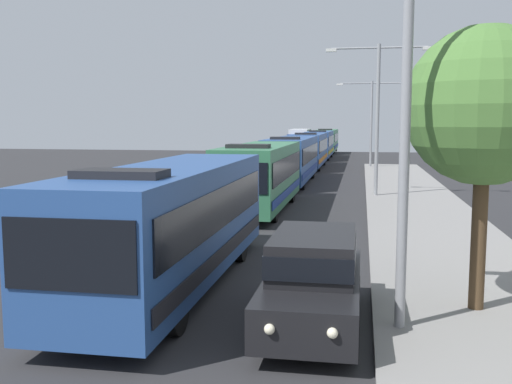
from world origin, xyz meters
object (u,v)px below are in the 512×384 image
at_px(bus_second_in_line, 261,174).
at_px(streetlamp_near, 407,61).
at_px(bus_middle, 292,158).
at_px(bus_fourth_in_line, 309,149).
at_px(bus_tail_end, 327,140).
at_px(streetlamp_mid, 378,104).
at_px(box_truck_oncoming, 300,140).
at_px(white_suv, 314,276).
at_px(bus_rear, 320,144).
at_px(roadside_tree, 485,107).
at_px(streetlamp_far, 371,113).
at_px(bus_lead, 173,220).

bearing_deg(bus_second_in_line, streetlamp_near, -70.82).
bearing_deg(bus_middle, bus_fourth_in_line, 90.00).
xyz_separation_m(bus_fourth_in_line, bus_tail_end, (0.00, 26.63, 0.00)).
xyz_separation_m(bus_middle, streetlamp_mid, (5.40, -6.91, 3.39)).
relative_size(bus_second_in_line, box_truck_oncoming, 1.33).
bearing_deg(white_suv, box_truck_oncoming, 96.22).
distance_m(bus_rear, bus_tail_end, 13.41).
height_order(bus_middle, roadside_tree, roadside_tree).
height_order(white_suv, streetlamp_mid, streetlamp_mid).
relative_size(streetlamp_far, roadside_tree, 1.26).
height_order(bus_middle, bus_fourth_in_line, same).
xyz_separation_m(bus_fourth_in_line, streetlamp_mid, (5.40, -20.17, 3.39)).
height_order(bus_lead, bus_fourth_in_line, same).
height_order(bus_lead, streetlamp_far, streetlamp_far).
bearing_deg(bus_middle, roadside_tree, -75.03).
xyz_separation_m(streetlamp_mid, roadside_tree, (1.68, -19.57, -0.65)).
distance_m(bus_second_in_line, roadside_tree, 15.98).
bearing_deg(streetlamp_mid, streetlamp_far, 90.00).
height_order(box_truck_oncoming, streetlamp_mid, streetlamp_mid).
relative_size(box_truck_oncoming, streetlamp_far, 1.05).
bearing_deg(bus_second_in_line, bus_rear, 90.00).
relative_size(white_suv, streetlamp_far, 0.66).
bearing_deg(streetlamp_far, bus_fourth_in_line, -170.89).
height_order(bus_tail_end, streetlamp_far, streetlamp_far).
distance_m(bus_second_in_line, streetlamp_far, 27.27).
xyz_separation_m(bus_second_in_line, white_suv, (3.70, -15.37, -0.66)).
xyz_separation_m(bus_middle, white_suv, (3.70, -27.79, -0.66)).
bearing_deg(streetlamp_near, streetlamp_far, 90.00).
bearing_deg(streetlamp_far, bus_middle, -110.92).
height_order(white_suv, box_truck_oncoming, box_truck_oncoming).
height_order(bus_middle, box_truck_oncoming, bus_middle).
xyz_separation_m(box_truck_oncoming, streetlamp_near, (8.70, -64.37, 3.54)).
relative_size(bus_rear, streetlamp_near, 1.38).
bearing_deg(box_truck_oncoming, bus_tail_end, 46.33).
bearing_deg(bus_lead, streetlamp_near, -24.51).
distance_m(bus_fourth_in_line, bus_tail_end, 26.63).
xyz_separation_m(bus_second_in_line, roadside_tree, (7.08, -14.06, 2.75)).
height_order(bus_middle, streetlamp_mid, streetlamp_mid).
xyz_separation_m(bus_tail_end, white_suv, (3.70, -67.67, -0.66)).
relative_size(bus_second_in_line, streetlamp_mid, 1.31).
distance_m(streetlamp_near, roadside_tree, 2.37).
xyz_separation_m(bus_middle, roadside_tree, (7.08, -26.49, 2.75)).
bearing_deg(streetlamp_far, box_truck_oncoming, 111.31).
bearing_deg(streetlamp_near, white_suv, 174.80).
bearing_deg(roadside_tree, streetlamp_near, -139.11).
bearing_deg(streetlamp_near, streetlamp_mid, 90.00).
xyz_separation_m(bus_second_in_line, streetlamp_near, (5.40, -15.52, 3.56)).
distance_m(box_truck_oncoming, roadside_tree, 63.82).
bearing_deg(box_truck_oncoming, bus_rear, -71.65).
distance_m(bus_middle, streetlamp_near, 28.69).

